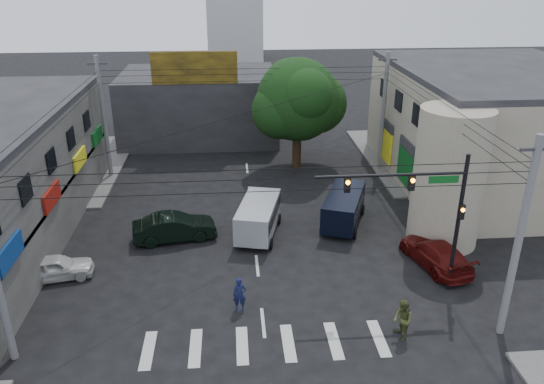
{
  "coord_description": "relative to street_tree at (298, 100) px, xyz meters",
  "views": [
    {
      "loc": [
        -1.18,
        -22.85,
        15.14
      ],
      "look_at": [
        0.97,
        4.0,
        3.48
      ],
      "focal_mm": 35.0,
      "sensor_mm": 36.0,
      "label": 1
    }
  ],
  "objects": [
    {
      "name": "corner_column",
      "position": [
        7.0,
        -13.0,
        -1.47
      ],
      "size": [
        4.0,
        4.0,
        8.0
      ],
      "primitive_type": "cylinder",
      "color": "gray",
      "rests_on": "ground"
    },
    {
      "name": "silver_minivan",
      "position": [
        -3.72,
        -11.35,
        -4.44
      ],
      "size": [
        5.73,
        4.22,
        2.07
      ],
      "primitive_type": null,
      "rotation": [
        0.0,
        0.0,
        1.33
      ],
      "color": "#AFB1B8",
      "rests_on": "ground"
    },
    {
      "name": "building_far",
      "position": [
        -8.0,
        9.0,
        -2.47
      ],
      "size": [
        14.0,
        10.0,
        6.0
      ],
      "primitive_type": "cube",
      "color": "#232326",
      "rests_on": "ground"
    },
    {
      "name": "billboard",
      "position": [
        -8.0,
        4.1,
        1.83
      ],
      "size": [
        7.0,
        0.3,
        2.6
      ],
      "primitive_type": "cube",
      "color": "olive",
      "rests_on": "building_far"
    },
    {
      "name": "sidewalk_far_right",
      "position": [
        14.0,
        1.0,
        -5.4
      ],
      "size": [
        16.0,
        16.0,
        0.15
      ],
      "primitive_type": "cube",
      "color": "#514F4C",
      "rests_on": "ground"
    },
    {
      "name": "dark_sedan",
      "position": [
        -8.7,
        -11.63,
        -4.67
      ],
      "size": [
        3.33,
        5.42,
        1.6
      ],
      "primitive_type": "imported",
      "rotation": [
        0.0,
        0.0,
        1.74
      ],
      "color": "black",
      "rests_on": "ground"
    },
    {
      "name": "building_right",
      "position": [
        14.0,
        -4.0,
        -1.47
      ],
      "size": [
        14.0,
        18.0,
        8.0
      ],
      "primitive_type": "cube",
      "color": "gray",
      "rests_on": "ground"
    },
    {
      "name": "ground",
      "position": [
        -4.0,
        -17.0,
        -5.47
      ],
      "size": [
        160.0,
        160.0,
        0.0
      ],
      "primitive_type": "plane",
      "color": "black",
      "rests_on": "ground"
    },
    {
      "name": "pedestrian_olive",
      "position": [
        1.96,
        -21.53,
        -4.52
      ],
      "size": [
        1.18,
        1.05,
        1.9
      ],
      "primitive_type": "imported",
      "rotation": [
        0.0,
        0.0,
        -1.39
      ],
      "color": "#414A22",
      "rests_on": "ground"
    },
    {
      "name": "utility_pole_far_left",
      "position": [
        -14.5,
        -1.0,
        -0.87
      ],
      "size": [
        0.32,
        0.32,
        9.2
      ],
      "primitive_type": "cylinder",
      "color": "#59595B",
      "rests_on": "ground"
    },
    {
      "name": "sidewalk_far_left",
      "position": [
        -22.0,
        1.0,
        -5.4
      ],
      "size": [
        16.0,
        16.0,
        0.15
      ],
      "primitive_type": "cube",
      "color": "#514F4C",
      "rests_on": "ground"
    },
    {
      "name": "utility_pole_far_right",
      "position": [
        6.5,
        -1.0,
        -0.87
      ],
      "size": [
        0.32,
        0.32,
        9.2
      ],
      "primitive_type": "cylinder",
      "color": "#59595B",
      "rests_on": "ground"
    },
    {
      "name": "navy_van",
      "position": [
        1.68,
        -10.36,
        -4.45
      ],
      "size": [
        6.45,
        5.4,
        2.06
      ],
      "primitive_type": null,
      "rotation": [
        0.0,
        0.0,
        1.2
      ],
      "color": "black",
      "rests_on": "ground"
    },
    {
      "name": "maroon_sedan",
      "position": [
        5.63,
        -15.71,
        -4.75
      ],
      "size": [
        4.31,
        5.92,
        1.45
      ],
      "primitive_type": "imported",
      "rotation": [
        0.0,
        0.0,
        3.38
      ],
      "color": "#4F0D0B",
      "rests_on": "ground"
    },
    {
      "name": "traffic_gantry",
      "position": [
        3.82,
        -18.0,
        -0.64
      ],
      "size": [
        7.1,
        0.35,
        7.2
      ],
      "color": "black",
      "rests_on": "ground"
    },
    {
      "name": "white_compact",
      "position": [
        -14.5,
        -15.41,
        -4.82
      ],
      "size": [
        2.93,
        4.38,
        1.3
      ],
      "primitive_type": "imported",
      "rotation": [
        0.0,
        0.0,
        1.76
      ],
      "color": "silver",
      "rests_on": "ground"
    },
    {
      "name": "street_tree",
      "position": [
        0.0,
        0.0,
        0.0
      ],
      "size": [
        6.4,
        6.4,
        8.7
      ],
      "color": "black",
      "rests_on": "ground"
    },
    {
      "name": "traffic_officer",
      "position": [
        -5.03,
        -18.93,
        -4.62
      ],
      "size": [
        0.66,
        0.47,
        1.71
      ],
      "primitive_type": "imported",
      "rotation": [
        0.0,
        0.0,
        -0.05
      ],
      "color": "#11173D",
      "rests_on": "ground"
    },
    {
      "name": "utility_pole_near_right",
      "position": [
        6.5,
        -21.5,
        -0.87
      ],
      "size": [
        0.32,
        0.32,
        9.2
      ],
      "primitive_type": "cylinder",
      "color": "#59595B",
      "rests_on": "ground"
    }
  ]
}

